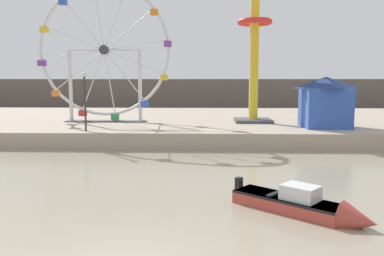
{
  "coord_description": "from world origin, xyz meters",
  "views": [
    {
      "loc": [
        1.95,
        -8.54,
        4.28
      ],
      "look_at": [
        1.35,
        9.76,
        2.08
      ],
      "focal_mm": 37.55,
      "sensor_mm": 36.0,
      "label": 1
    }
  ],
  "objects_px": {
    "carnival_booth_blue_tent": "(325,101)",
    "drop_tower_yellow_tower": "(254,52)",
    "promenade_lamp_near": "(85,92)",
    "motorboat_faded_red": "(307,206)",
    "ferris_wheel_white_frame": "(104,53)"
  },
  "relations": [
    {
      "from": "drop_tower_yellow_tower",
      "to": "promenade_lamp_near",
      "type": "bearing_deg",
      "value": -152.29
    },
    {
      "from": "motorboat_faded_red",
      "to": "carnival_booth_blue_tent",
      "type": "xyz_separation_m",
      "value": [
        5.0,
        15.34,
        2.52
      ]
    },
    {
      "from": "carnival_booth_blue_tent",
      "to": "drop_tower_yellow_tower",
      "type": "bearing_deg",
      "value": 141.76
    },
    {
      "from": "motorboat_faded_red",
      "to": "promenade_lamp_near",
      "type": "distance_m",
      "value": 17.09
    },
    {
      "from": "ferris_wheel_white_frame",
      "to": "promenade_lamp_near",
      "type": "distance_m",
      "value": 6.49
    },
    {
      "from": "drop_tower_yellow_tower",
      "to": "carnival_booth_blue_tent",
      "type": "relative_size",
      "value": 3.19
    },
    {
      "from": "ferris_wheel_white_frame",
      "to": "promenade_lamp_near",
      "type": "height_order",
      "value": "ferris_wheel_white_frame"
    },
    {
      "from": "motorboat_faded_red",
      "to": "carnival_booth_blue_tent",
      "type": "distance_m",
      "value": 16.33
    },
    {
      "from": "carnival_booth_blue_tent",
      "to": "promenade_lamp_near",
      "type": "xyz_separation_m",
      "value": [
        -15.85,
        -2.53,
        0.67
      ]
    },
    {
      "from": "motorboat_faded_red",
      "to": "drop_tower_yellow_tower",
      "type": "distance_m",
      "value": 19.72
    },
    {
      "from": "motorboat_faded_red",
      "to": "promenade_lamp_near",
      "type": "height_order",
      "value": "promenade_lamp_near"
    },
    {
      "from": "promenade_lamp_near",
      "to": "drop_tower_yellow_tower",
      "type": "bearing_deg",
      "value": 27.71
    },
    {
      "from": "motorboat_faded_red",
      "to": "ferris_wheel_white_frame",
      "type": "bearing_deg",
      "value": 161.36
    },
    {
      "from": "drop_tower_yellow_tower",
      "to": "carnival_booth_blue_tent",
      "type": "distance_m",
      "value": 6.68
    },
    {
      "from": "ferris_wheel_white_frame",
      "to": "promenade_lamp_near",
      "type": "relative_size",
      "value": 2.83
    }
  ]
}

